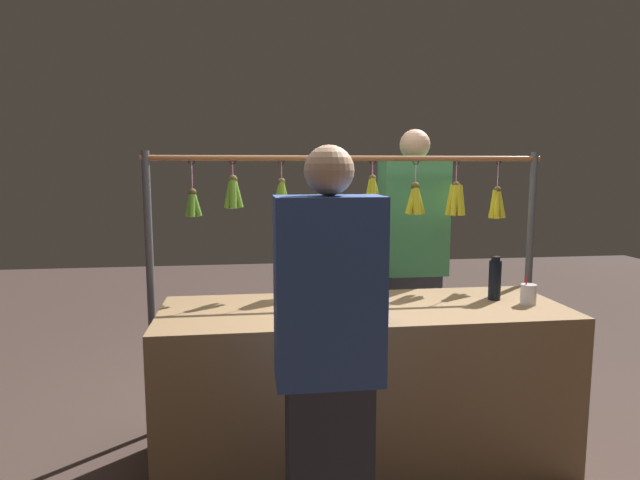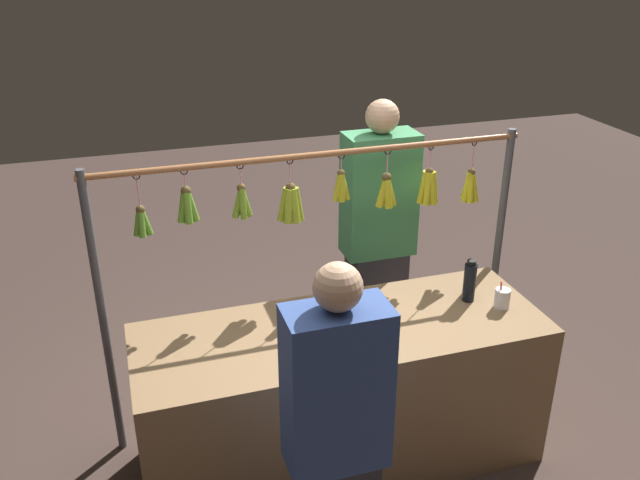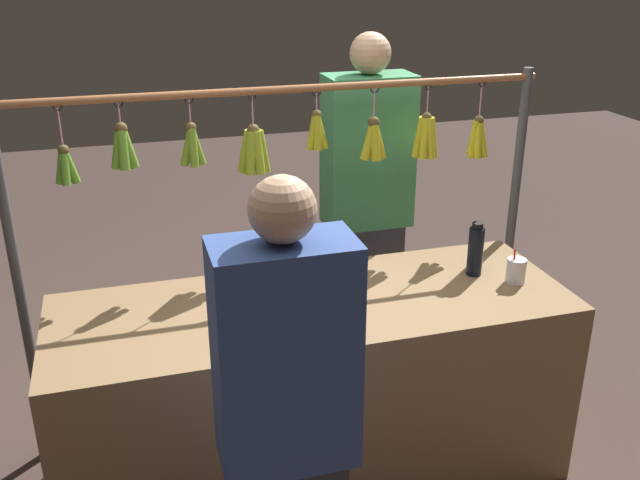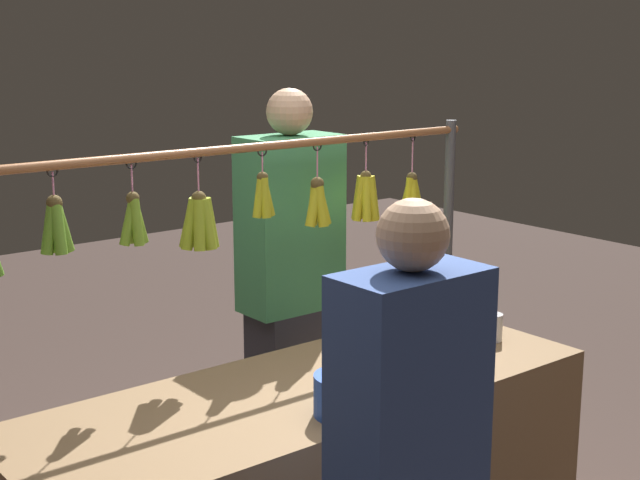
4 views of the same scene
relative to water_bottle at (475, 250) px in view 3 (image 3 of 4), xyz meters
name	(u,v)px [view 3 (image 3 of 4)]	position (x,y,z in m)	size (l,w,h in m)	color
ground_plane	(315,468)	(0.73, 0.06, -0.94)	(12.00, 12.00, 0.00)	#46352F
market_counter	(315,390)	(0.73, 0.06, -0.53)	(2.07, 0.73, 0.83)	olive
display_rack	(294,178)	(0.70, -0.39, 0.26)	(2.33, 0.14, 1.63)	#4C4C51
water_bottle	(475,250)	(0.00, 0.00, 0.00)	(0.07, 0.07, 0.24)	black
blue_bucket	(321,320)	(0.78, 0.32, -0.05)	(0.21, 0.21, 0.13)	#2148B3
drink_cup	(516,271)	(-0.13, 0.12, -0.06)	(0.08, 0.08, 0.15)	silver
vendor_person	(366,217)	(0.25, -0.67, -0.06)	(0.42, 0.23, 1.78)	#2D2D38
customer_person	(287,447)	(1.04, 0.85, -0.14)	(0.38, 0.21, 1.62)	#2D2D38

